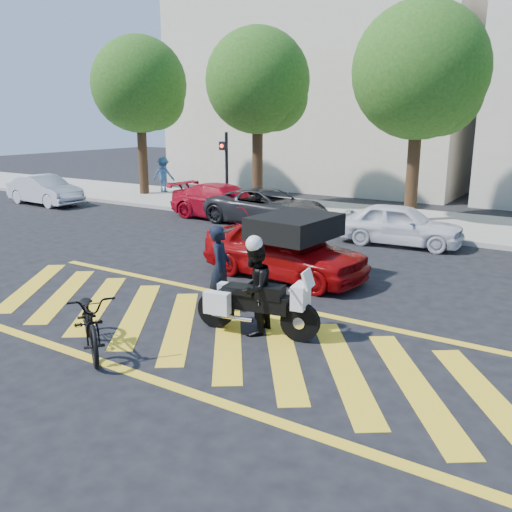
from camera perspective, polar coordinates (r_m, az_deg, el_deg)
The scene contains 18 objects.
ground at distance 9.93m, azimuth -5.33°, elevation -7.90°, with size 90.00×90.00×0.00m, color black.
sidewalk at distance 20.37m, azimuth 15.81°, elevation 3.48°, with size 60.00×5.00×0.15m, color #9E998E.
crosswalk at distance 9.95m, azimuth -5.50°, elevation -7.83°, with size 12.33×4.00×0.01m.
building_left at distance 31.38m, azimuth 6.94°, elevation 16.62°, with size 16.00×8.00×10.00m, color beige.
tree_far_left at distance 26.79m, azimuth -11.88°, elevation 16.91°, with size 4.40×4.40×7.41m.
tree_left at distance 22.77m, azimuth 0.53°, elevation 17.56°, with size 4.20×4.20×7.26m.
tree_center at distance 20.11m, azimuth 17.25°, elevation 17.65°, with size 4.60×4.60×7.56m.
signal_pole at distance 20.96m, azimuth -3.21°, elevation 9.39°, with size 0.28×0.43×3.20m.
officer_bike at distance 10.74m, azimuth -3.77°, elevation -1.29°, with size 0.62×0.41×1.71m, color black.
bicycle at distance 9.33m, azimuth -17.04°, elevation -6.45°, with size 0.71×2.04×1.07m, color black.
police_motorcycle at distance 9.61m, azimuth -0.13°, elevation -5.05°, with size 2.31×0.86×1.02m.
officer_moto at distance 9.53m, azimuth -0.19°, elevation -3.49°, with size 0.80×0.63×1.65m, color black.
red_convertible at distance 12.92m, azimuth 3.00°, elevation 0.73°, with size 1.66×4.11×1.40m, color #930608.
parked_far_left at distance 25.67m, azimuth -21.34°, elevation 6.49°, with size 1.36×3.89×1.28m, color #B0B3B8.
parked_left at distance 20.50m, azimuth -3.35°, elevation 5.71°, with size 1.83×4.50×1.31m, color #B20A1E.
parked_mid_left at distance 19.46m, azimuth 1.22°, elevation 5.22°, with size 2.12×4.60×1.28m, color black.
parked_mid_right at distance 16.84m, azimuth 14.94°, elevation 3.24°, with size 1.48×3.68×1.25m, color white.
pedestrian_left at distance 27.32m, azimuth -9.71°, elevation 8.45°, with size 1.10×0.63×1.70m, color #315787.
Camera 1 is at (5.68, -7.21, 3.76)m, focal length 38.00 mm.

